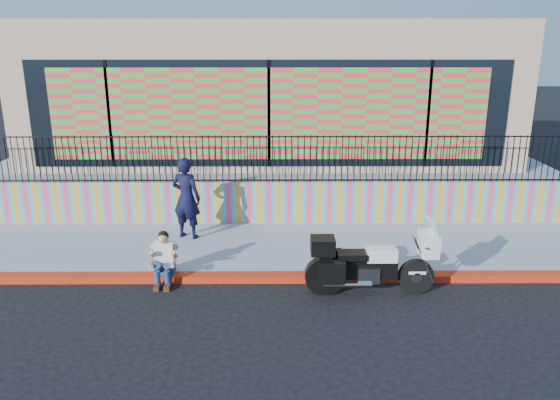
{
  "coord_description": "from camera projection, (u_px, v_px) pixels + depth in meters",
  "views": [
    {
      "loc": [
        0.2,
        -10.26,
        4.83
      ],
      "look_at": [
        0.27,
        1.2,
        1.37
      ],
      "focal_mm": 35.0,
      "sensor_mm": 36.0,
      "label": 1
    }
  ],
  "objects": [
    {
      "name": "metal_fence",
      "position": [
        269.0,
        159.0,
        13.8
      ],
      "size": [
        15.8,
        0.04,
        1.2
      ],
      "primitive_type": null,
      "color": "black",
      "rests_on": "mural_wall"
    },
    {
      "name": "police_officer",
      "position": [
        186.0,
        198.0,
        12.95
      ],
      "size": [
        0.84,
        0.69,
        1.97
      ],
      "primitive_type": "imported",
      "rotation": [
        0.0,
        0.0,
        2.78
      ],
      "color": "black",
      "rests_on": "sidewalk"
    },
    {
      "name": "elevated_platform",
      "position": [
        271.0,
        161.0,
        19.03
      ],
      "size": [
        16.0,
        10.0,
        1.25
      ],
      "primitive_type": "cube",
      "color": "#868FA1",
      "rests_on": "ground"
    },
    {
      "name": "ground",
      "position": [
        267.0,
        281.0,
        11.22
      ],
      "size": [
        90.0,
        90.0,
        0.0
      ],
      "primitive_type": "plane",
      "color": "black",
      "rests_on": "ground"
    },
    {
      "name": "red_curb",
      "position": [
        267.0,
        277.0,
        11.2
      ],
      "size": [
        16.0,
        0.3,
        0.15
      ],
      "primitive_type": "cube",
      "color": "#B5240C",
      "rests_on": "ground"
    },
    {
      "name": "seated_man",
      "position": [
        164.0,
        263.0,
        10.95
      ],
      "size": [
        0.54,
        0.71,
        1.06
      ],
      "color": "navy",
      "rests_on": "ground"
    },
    {
      "name": "police_motorcycle",
      "position": [
        369.0,
        262.0,
        10.51
      ],
      "size": [
        2.47,
        0.82,
        1.54
      ],
      "color": "black",
      "rests_on": "ground"
    },
    {
      "name": "storefront_building",
      "position": [
        270.0,
        86.0,
        18.07
      ],
      "size": [
        14.0,
        8.06,
        4.0
      ],
      "color": "tan",
      "rests_on": "elevated_platform"
    },
    {
      "name": "mural_wall",
      "position": [
        269.0,
        202.0,
        14.13
      ],
      "size": [
        16.0,
        0.2,
        1.1
      ],
      "primitive_type": "cube",
      "color": "#EE3E71",
      "rests_on": "sidewalk"
    },
    {
      "name": "sidewalk",
      "position": [
        268.0,
        247.0,
        12.78
      ],
      "size": [
        16.0,
        3.0,
        0.15
      ],
      "primitive_type": "cube",
      "color": "#868FA1",
      "rests_on": "ground"
    }
  ]
}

